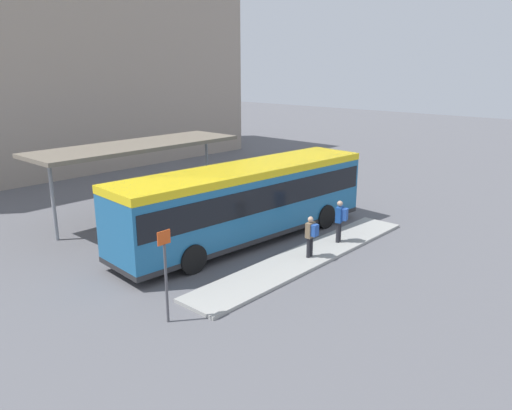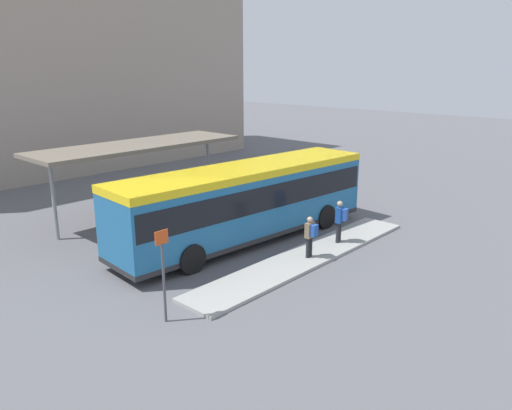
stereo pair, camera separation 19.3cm
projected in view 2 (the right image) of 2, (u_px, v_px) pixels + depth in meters
The scene contains 12 objects.
ground_plane at pixel (246, 240), 21.27m from camera, with size 120.00×120.00×0.00m, color #5B5B60.
curb_island at pixel (307, 257), 19.31m from camera, with size 11.75×1.80×0.12m.
city_bus at pixel (246, 198), 20.77m from camera, with size 12.29×3.50×3.20m.
pedestrian_waiting at pixel (310, 234), 18.84m from camera, with size 0.40×0.42×1.61m.
pedestrian_companion at pixel (340, 219), 20.45m from camera, with size 0.49×0.53×1.76m.
bicycle_black at pixel (293, 183), 29.83m from camera, with size 0.48×1.72×0.74m.
bicycle_yellow at pixel (282, 181), 30.31m from camera, with size 0.48×1.74×0.76m.
bicycle_blue at pixel (271, 179), 30.84m from camera, with size 0.48×1.75×0.75m.
station_shelter at pixel (138, 147), 23.53m from camera, with size 10.24×3.14×3.64m.
potted_planter_near_shelter at pixel (239, 196), 25.92m from camera, with size 0.71×0.71×1.21m.
platform_sign at pixel (163, 272), 14.13m from camera, with size 0.44×0.08×2.80m.
station_building at pixel (48, 56), 35.43m from camera, with size 28.99×10.63×15.65m.
Camera 2 is at (-14.50, -13.87, 7.23)m, focal length 35.00 mm.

